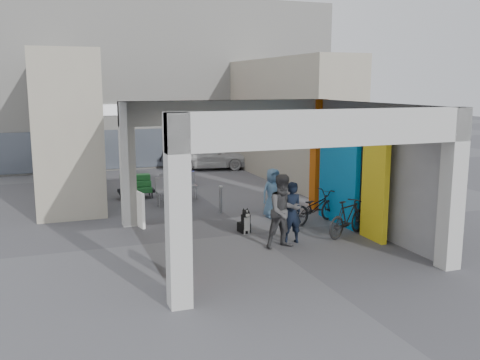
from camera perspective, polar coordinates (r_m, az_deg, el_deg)
name	(u,v)px	position (r m, az deg, el deg)	size (l,w,h in m)	color
ground	(253,233)	(14.49, 1.42, -5.70)	(90.00, 90.00, 0.00)	#535358
arcade_canopy	(286,151)	(13.49, 4.88, 3.07)	(6.40, 6.45, 6.40)	#B6B6B1
far_building	(151,83)	(27.43, -9.46, 10.14)	(18.00, 4.08, 8.00)	silver
plaza_bldg_left	(63,125)	(20.52, -18.38, 5.60)	(2.00, 9.00, 5.00)	#ABA48D
plaza_bldg_right	(288,119)	(22.65, 5.14, 6.46)	(2.00, 9.00, 5.00)	#ABA48D
bollard_left	(174,204)	(16.06, -7.06, -2.51)	(0.09, 0.09, 0.91)	#979A9F
bollard_center	(221,200)	(16.63, -2.07, -2.12)	(0.09, 0.09, 0.84)	#979A9F
bollard_right	(271,196)	(17.28, 3.31, -1.69)	(0.09, 0.09, 0.82)	#979A9F
advert_board_near	(177,256)	(11.08, -6.77, -8.10)	(0.17, 0.56, 1.00)	white
advert_board_far	(140,209)	(15.24, -10.61, -3.11)	(0.19, 0.55, 1.00)	white
cafe_set	(174,192)	(18.32, -7.02, -1.32)	(1.54, 1.24, 0.93)	#9C9CA1
produce_stand	(136,189)	(19.17, -11.02, -0.94)	(1.23, 0.67, 0.81)	black
crate_stack	(189,178)	(21.24, -5.50, 0.17)	(0.53, 0.46, 0.56)	#185523
border_collie	(245,223)	(14.46, 0.54, -4.59)	(0.26, 0.51, 0.70)	black
man_with_dog	(291,213)	(13.50, 5.45, -3.47)	(0.57, 0.38, 1.57)	black
man_back_turned	(284,211)	(13.07, 4.70, -3.35)	(0.89, 0.69, 1.83)	#424245
man_elderly	(273,193)	(16.07, 3.53, -1.38)	(0.73, 0.47, 1.49)	#5A83AE
man_crates	(172,159)	(21.88, -7.29, 2.27)	(1.14, 0.47, 1.95)	black
bicycle_front	(315,207)	(15.55, 7.96, -2.89)	(0.62, 1.79, 0.94)	black
bicycle_rear	(348,218)	(14.39, 11.41, -3.98)	(0.46, 1.64, 0.98)	black
white_van	(207,156)	(25.19, -3.51, 2.62)	(1.52, 3.77, 1.29)	silver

